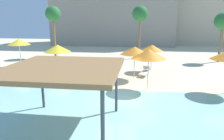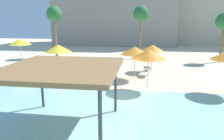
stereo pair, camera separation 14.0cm
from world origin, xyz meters
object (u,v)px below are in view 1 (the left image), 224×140
at_px(beach_umbrella_orange_2, 152,48).
at_px(beach_umbrella_orange_4, 135,50).
at_px(lounge_chair_3, 98,80).
at_px(palm_tree_2, 223,22).
at_px(beach_umbrella_yellow_0, 58,48).
at_px(lounge_chair_2, 63,73).
at_px(shade_pavilion, 63,70).
at_px(lounge_chair_1, 145,71).
at_px(palm_tree_0, 53,15).
at_px(beach_umbrella_orange_5, 149,54).
at_px(palm_tree_1, 140,15).
at_px(beach_umbrella_yellow_3, 19,42).

relative_size(beach_umbrella_orange_2, beach_umbrella_orange_4, 0.95).
relative_size(lounge_chair_3, palm_tree_2, 0.36).
bearing_deg(beach_umbrella_yellow_0, lounge_chair_2, -57.38).
xyz_separation_m(shade_pavilion, lounge_chair_1, (3.67, 9.81, -2.34)).
distance_m(beach_umbrella_yellow_0, palm_tree_0, 9.38).
relative_size(beach_umbrella_yellow_0, beach_umbrella_orange_5, 0.91).
xyz_separation_m(palm_tree_0, palm_tree_1, (10.83, 0.61, -0.01)).
bearing_deg(lounge_chair_2, beach_umbrella_orange_4, 89.07).
bearing_deg(lounge_chair_3, beach_umbrella_yellow_3, -101.89).
relative_size(beach_umbrella_orange_5, palm_tree_0, 0.44).
bearing_deg(palm_tree_0, lounge_chair_1, -34.53).
relative_size(palm_tree_1, palm_tree_2, 1.16).
height_order(beach_umbrella_orange_4, lounge_chair_1, beach_umbrella_orange_4).
distance_m(beach_umbrella_orange_5, palm_tree_2, 14.30).
height_order(shade_pavilion, beach_umbrella_yellow_0, shade_pavilion).
bearing_deg(lounge_chair_1, beach_umbrella_orange_5, 16.14).
height_order(shade_pavilion, lounge_chair_1, shade_pavilion).
distance_m(beach_umbrella_yellow_3, beach_umbrella_orange_4, 11.93).
xyz_separation_m(beach_umbrella_yellow_3, lounge_chair_2, (5.58, -3.13, -2.26)).
height_order(beach_umbrella_orange_2, beach_umbrella_yellow_3, beach_umbrella_yellow_3).
xyz_separation_m(beach_umbrella_orange_5, lounge_chair_1, (-0.05, 4.03, -2.17)).
distance_m(beach_umbrella_orange_5, palm_tree_1, 12.84).
bearing_deg(beach_umbrella_yellow_3, lounge_chair_3, -28.33).
bearing_deg(palm_tree_1, beach_umbrella_orange_5, -86.98).
bearing_deg(lounge_chair_3, beach_umbrella_orange_4, 143.46).
relative_size(beach_umbrella_yellow_0, palm_tree_0, 0.40).
distance_m(lounge_chair_1, palm_tree_1, 9.86).
bearing_deg(palm_tree_0, beach_umbrella_yellow_3, -99.70).
height_order(beach_umbrella_orange_2, beach_umbrella_orange_5, beach_umbrella_orange_5).
height_order(beach_umbrella_orange_4, palm_tree_2, palm_tree_2).
bearing_deg(beach_umbrella_orange_4, lounge_chair_2, -177.60).
distance_m(beach_umbrella_orange_2, palm_tree_0, 14.00).
relative_size(beach_umbrella_orange_5, palm_tree_2, 0.51).
bearing_deg(beach_umbrella_orange_5, beach_umbrella_yellow_3, 156.00).
xyz_separation_m(beach_umbrella_orange_5, palm_tree_0, (-11.49, 11.90, 2.84)).
relative_size(shade_pavilion, beach_umbrella_yellow_3, 1.62).
bearing_deg(palm_tree_2, beach_umbrella_yellow_3, -164.86).
xyz_separation_m(shade_pavilion, lounge_chair_2, (-3.26, 8.24, -2.34)).
relative_size(beach_umbrella_yellow_3, lounge_chair_2, 1.50).
relative_size(lounge_chair_1, palm_tree_2, 0.36).
distance_m(lounge_chair_2, lounge_chair_3, 3.80).
xyz_separation_m(shade_pavilion, beach_umbrella_yellow_0, (-4.14, 9.61, -0.43)).
relative_size(beach_umbrella_orange_2, lounge_chair_1, 1.27).
bearing_deg(shade_pavilion, palm_tree_0, 113.72).
relative_size(shade_pavilion, lounge_chair_3, 2.36).
distance_m(shade_pavilion, beach_umbrella_orange_2, 11.98).
xyz_separation_m(shade_pavilion, beach_umbrella_orange_4, (2.73, 8.49, -0.33)).
height_order(beach_umbrella_orange_2, lounge_chair_1, beach_umbrella_orange_2).
distance_m(lounge_chair_3, palm_tree_0, 14.55).
distance_m(shade_pavilion, beach_umbrella_orange_5, 6.88).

